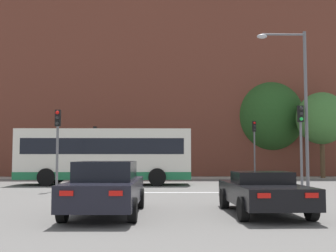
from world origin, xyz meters
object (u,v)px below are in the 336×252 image
Objects in this scene: traffic_light_near_right at (301,133)px; traffic_light_far_right at (254,140)px; car_saloon_left at (106,187)px; street_lamp_junction at (298,93)px; bus_crossing_lead at (105,155)px; traffic_light_near_left at (57,136)px; pedestrian_walking_west at (95,165)px; car_roadster_right at (263,192)px; traffic_light_far_left at (95,143)px; pedestrian_waiting at (36,165)px; pedestrian_walking_east at (32,165)px.

traffic_light_near_right is 11.37m from traffic_light_far_right.
street_lamp_junction is (8.31, 8.16, 4.02)m from car_saloon_left.
street_lamp_junction is (10.04, -4.51, 3.05)m from bus_crossing_lead.
traffic_light_far_right is at bearing 43.34° from traffic_light_near_left.
traffic_light_near_left reaches higher than car_saloon_left.
pedestrian_walking_west is at bearing 132.75° from street_lamp_junction.
traffic_light_far_right is at bearing 88.32° from street_lamp_junction.
bus_crossing_lead is at bearing 70.44° from traffic_light_near_left.
car_roadster_right is 11.41m from traffic_light_near_left.
traffic_light_near_right is 16.95m from traffic_light_far_left.
pedestrian_waiting is 0.98× the size of pedestrian_walking_east.
pedestrian_walking_east is (-4.93, 12.26, -1.66)m from traffic_light_near_left.
bus_crossing_lead is 5.97× the size of pedestrian_walking_west.
car_roadster_right is 2.65× the size of pedestrian_walking_west.
traffic_light_near_left is at bearing 179.98° from traffic_light_near_right.
bus_crossing_lead is 7.67m from traffic_light_far_left.
bus_crossing_lead is 11.19m from traffic_light_near_right.
traffic_light_far_right reaches higher than car_saloon_left.
pedestrian_walking_east is (-16.70, 12.26, -1.80)m from traffic_light_near_right.
traffic_light_far_right reaches higher than pedestrian_walking_east.
traffic_light_far_right is 12.50m from pedestrian_walking_west.
pedestrian_waiting is at bearing 15.75° from pedestrian_walking_west.
traffic_light_far_left reaches higher than pedestrian_waiting.
pedestrian_walking_east is (-0.07, -0.82, 0.03)m from pedestrian_waiting.
car_roadster_right is 9.06m from traffic_light_near_right.
car_roadster_right is at bearing -101.95° from traffic_light_far_right.
pedestrian_walking_west is at bearing 128.35° from pedestrian_walking_east.
car_roadster_right is at bearing -16.02° from pedestrian_waiting.
car_roadster_right is 22.52m from pedestrian_walking_west.
pedestrian_waiting is (-16.90, 1.72, -1.94)m from traffic_light_far_right.
traffic_light_near_left is (-3.39, 7.99, 1.87)m from car_saloon_left.
traffic_light_far_left is (-8.06, 20.01, 2.04)m from car_roadster_right.
car_saloon_left is 1.18× the size of traffic_light_near_right.
traffic_light_far_left is (-11.88, 12.09, -0.11)m from traffic_light_near_right.
bus_crossing_lead is 5.05m from traffic_light_near_left.
traffic_light_far_left is at bearing 116.72° from pedestrian_walking_east.
car_roadster_right is 0.57× the size of street_lamp_junction.
traffic_light_near_right is (8.38, 7.99, 2.01)m from car_saloon_left.
street_lamp_junction is at bearing 148.83° from pedestrian_walking_west.
traffic_light_near_left is 13.16m from pedestrian_walking_west.
bus_crossing_lead is (-6.29, 12.61, 1.10)m from car_roadster_right.
pedestrian_waiting is (-6.53, 8.40, -0.78)m from bus_crossing_lead.
traffic_light_near_right is (3.82, 7.93, 2.14)m from car_roadster_right.
bus_crossing_lead is 2.56× the size of traffic_light_near_left.
bus_crossing_lead reaches higher than car_saloon_left.
traffic_light_near_left is 0.99× the size of traffic_light_far_left.
traffic_light_near_right is at bearing -70.54° from street_lamp_junction.
street_lamp_junction is at bearing 63.50° from car_roadster_right.
traffic_light_far_left is at bearing 134.77° from street_lamp_junction.
pedestrian_walking_east is (-12.88, 20.19, 0.34)m from car_roadster_right.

